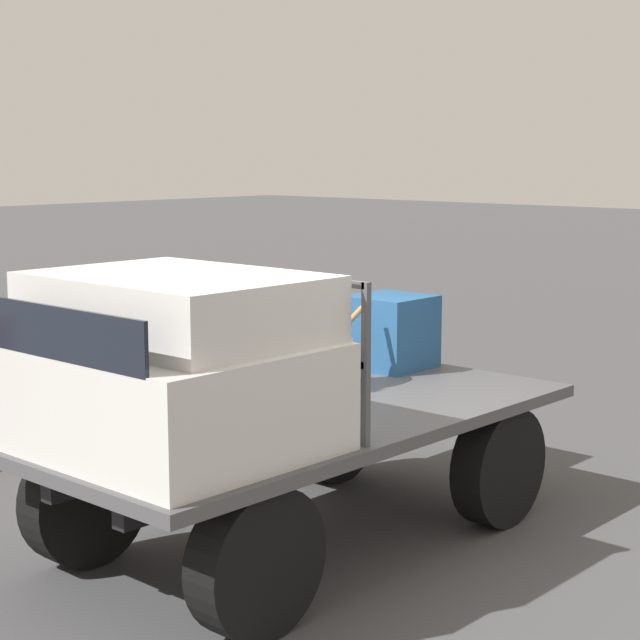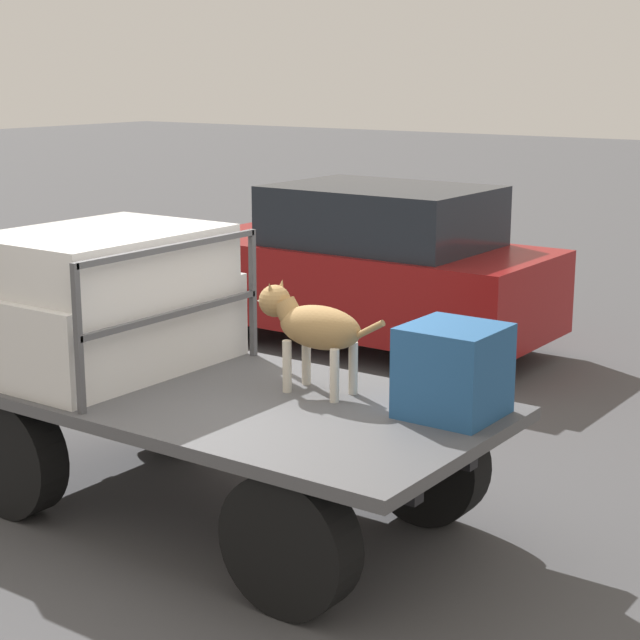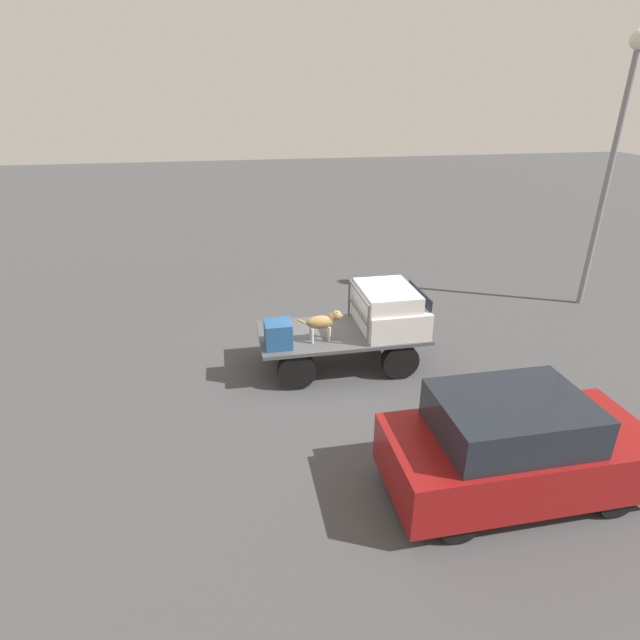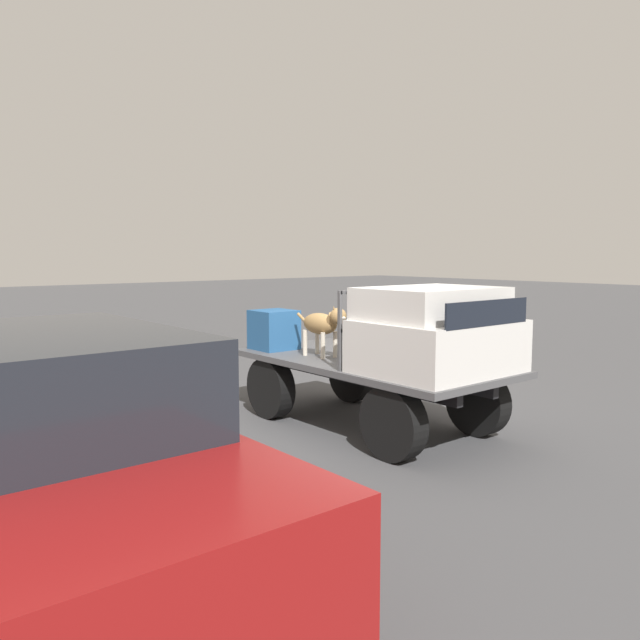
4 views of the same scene
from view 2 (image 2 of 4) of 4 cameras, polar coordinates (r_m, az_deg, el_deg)
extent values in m
plane|color=#474749|center=(7.32, -5.33, -10.41)|extent=(80.00, 80.00, 0.00)
cylinder|color=black|center=(7.47, -16.00, -6.99)|extent=(0.82, 0.24, 0.82)
cylinder|color=black|center=(8.43, -8.02, -4.28)|extent=(0.82, 0.24, 0.82)
cylinder|color=black|center=(5.96, -1.63, -11.78)|extent=(0.82, 0.24, 0.82)
cylinder|color=black|center=(7.12, 5.75, -7.56)|extent=(0.82, 0.24, 0.82)
cube|color=black|center=(6.84, -7.21, -5.78)|extent=(3.42, 0.10, 0.18)
cube|color=black|center=(7.30, -3.82, -4.48)|extent=(3.42, 0.10, 0.18)
cube|color=#4C4C4F|center=(7.03, -5.48, -4.11)|extent=(3.72, 1.82, 0.08)
cube|color=silver|center=(7.70, -11.88, -0.16)|extent=(1.37, 1.70, 0.60)
cube|color=silver|center=(7.53, -11.53, 3.33)|extent=(1.17, 1.57, 0.37)
cube|color=black|center=(8.12, -15.28, 3.44)|extent=(0.02, 1.40, 0.28)
cube|color=#4C4C4F|center=(6.57, -12.77, -1.02)|extent=(0.04, 0.04, 0.93)
cube|color=#4C4C4F|center=(7.75, -3.61, 1.43)|extent=(0.04, 0.04, 0.93)
cube|color=#4C4C4F|center=(7.05, -7.92, 3.85)|extent=(0.04, 1.66, 0.04)
cube|color=#4C4C4F|center=(7.14, -7.81, 0.31)|extent=(0.04, 1.66, 0.04)
cylinder|color=beige|center=(6.92, -1.77, -2.48)|extent=(0.06, 0.06, 0.34)
cylinder|color=beige|center=(7.09, -0.73, -2.11)|extent=(0.06, 0.06, 0.34)
cylinder|color=beige|center=(6.71, 0.78, -2.99)|extent=(0.06, 0.06, 0.34)
cylinder|color=beige|center=(6.88, 1.78, -2.58)|extent=(0.06, 0.06, 0.34)
ellipsoid|color=olive|center=(6.83, 0.00, -0.40)|extent=(0.60, 0.28, 0.28)
sphere|color=beige|center=(6.94, -1.12, -0.61)|extent=(0.13, 0.13, 0.13)
cylinder|color=olive|center=(6.96, -1.72, 0.51)|extent=(0.20, 0.16, 0.19)
sphere|color=olive|center=(7.02, -2.43, 1.02)|extent=(0.21, 0.21, 0.21)
cone|color=beige|center=(7.07, -3.01, 0.99)|extent=(0.12, 0.12, 0.12)
cone|color=olive|center=(6.95, -2.66, 1.66)|extent=(0.06, 0.08, 0.10)
cone|color=olive|center=(7.04, -2.08, 1.82)|extent=(0.06, 0.08, 0.10)
cylinder|color=olive|center=(6.63, 2.52, -0.59)|extent=(0.26, 0.04, 0.17)
cube|color=#235184|center=(6.48, 7.12, -2.70)|extent=(0.56, 0.56, 0.56)
cylinder|color=black|center=(11.72, -4.71, 0.24)|extent=(0.60, 0.20, 0.60)
cylinder|color=black|center=(12.88, -0.41, 1.46)|extent=(0.60, 0.20, 0.60)
cylinder|color=black|center=(10.34, 5.90, -1.56)|extent=(0.60, 0.20, 0.60)
cylinder|color=black|center=(11.63, 9.57, -0.01)|extent=(0.60, 0.20, 0.60)
cube|color=maroon|center=(11.50, 2.42, 1.99)|extent=(4.01, 1.78, 0.86)
cube|color=#1E232B|center=(11.28, 3.31, 5.57)|extent=(2.21, 1.60, 0.62)
camera|label=1|loc=(9.31, -51.78, 5.74)|focal=60.00mm
camera|label=3|loc=(15.32, 29.62, 22.35)|focal=28.00mm
camera|label=4|loc=(14.69, -8.45, 10.42)|focal=35.00mm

